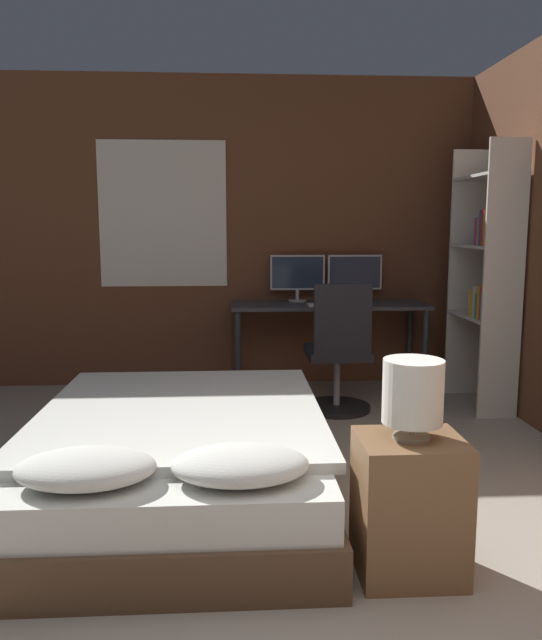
% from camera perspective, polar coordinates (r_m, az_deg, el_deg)
% --- Properties ---
extents(wall_back, '(12.00, 0.08, 2.70)m').
position_cam_1_polar(wall_back, '(5.59, -0.39, 7.94)').
color(wall_back, brown).
rests_on(wall_back, ground_plane).
extents(bed, '(1.47, 2.01, 0.53)m').
position_cam_1_polar(bed, '(3.33, -8.28, -12.24)').
color(bed, brown).
rests_on(bed, ground_plane).
extents(nightstand, '(0.42, 0.36, 0.57)m').
position_cam_1_polar(nightstand, '(2.69, 12.50, -16.27)').
color(nightstand, brown).
rests_on(nightstand, ground_plane).
extents(bedside_lamp, '(0.24, 0.24, 0.32)m').
position_cam_1_polar(bedside_lamp, '(2.53, 12.84, -6.47)').
color(bedside_lamp, gray).
rests_on(bedside_lamp, nightstand).
extents(desk, '(1.66, 0.55, 0.76)m').
position_cam_1_polar(desk, '(5.35, 5.30, 0.51)').
color(desk, '#38383D').
rests_on(desk, ground_plane).
extents(monitor_left, '(0.48, 0.16, 0.40)m').
position_cam_1_polar(monitor_left, '(5.46, 2.44, 4.15)').
color(monitor_left, '#B7B7BC').
rests_on(monitor_left, desk).
extents(monitor_right, '(0.48, 0.16, 0.40)m').
position_cam_1_polar(monitor_right, '(5.53, 7.66, 4.14)').
color(monitor_right, '#B7B7BC').
rests_on(monitor_right, desk).
extents(keyboard, '(0.41, 0.13, 0.02)m').
position_cam_1_polar(keyboard, '(5.17, 5.60, 1.38)').
color(keyboard, '#B7B7BC').
rests_on(keyboard, desk).
extents(computer_mouse, '(0.07, 0.05, 0.04)m').
position_cam_1_polar(computer_mouse, '(5.22, 8.78, 1.50)').
color(computer_mouse, '#B7B7BC').
rests_on(computer_mouse, desk).
extents(office_chair, '(0.52, 0.52, 1.00)m').
position_cam_1_polar(office_chair, '(4.76, 6.19, -3.67)').
color(office_chair, black).
rests_on(office_chair, ground_plane).
extents(bookshelf, '(0.30, 0.74, 2.03)m').
position_cam_1_polar(bookshelf, '(5.05, 19.22, 4.46)').
color(bookshelf, beige).
rests_on(bookshelf, ground_plane).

